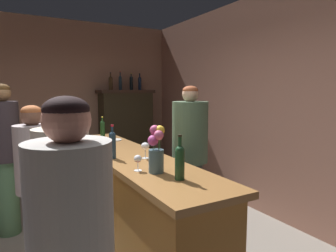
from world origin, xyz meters
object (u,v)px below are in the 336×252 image
object	(u,v)px
wine_bottle_malbec	(180,161)
display_bottle_midleft	(120,82)
display_bottle_center	(131,82)
wine_bottle_rose	(103,128)
display_bottle_left	(111,82)
patron_in_navy	(64,206)
patron_in_grey	(5,152)
wine_bottle_pinot	(112,143)
patron_near_entrance	(35,184)
wine_glass_front	(138,160)
display_cabinet	(126,131)
bar_counter	(129,203)
wine_glass_mid	(145,147)
flower_arrangement	(156,150)
display_bottle_midright	(140,83)
bartender	(190,157)
cheese_plate	(114,140)

from	to	relation	value
wine_bottle_malbec	display_bottle_midleft	size ratio (longest dim) A/B	0.92
display_bottle_center	wine_bottle_rose	bearing A→B (deg)	-124.05
display_bottle_left	wine_bottle_malbec	bearing A→B (deg)	-101.24
patron_in_navy	patron_in_grey	bearing A→B (deg)	62.77
wine_bottle_pinot	patron_near_entrance	xyz separation A→B (m)	(-0.65, 0.18, -0.33)
patron_near_entrance	wine_glass_front	bearing A→B (deg)	-19.99
display_cabinet	bar_counter	bearing A→B (deg)	-110.92
patron_in_navy	display_bottle_midleft	bearing A→B (deg)	24.49
display_cabinet	patron_near_entrance	size ratio (longest dim) A/B	1.09
wine_glass_mid	display_bottle_center	size ratio (longest dim) A/B	0.46
wine_bottle_malbec	flower_arrangement	size ratio (longest dim) A/B	0.89
display_bottle_midright	patron_near_entrance	size ratio (longest dim) A/B	0.21
patron_in_grey	display_cabinet	bearing A→B (deg)	88.24
display_bottle_midright	patron_in_navy	bearing A→B (deg)	-122.02
wine_glass_mid	patron_in_navy	world-z (taller)	patron_in_navy
patron_near_entrance	patron_in_navy	bearing A→B (deg)	-54.93
display_cabinet	wine_bottle_rose	xyz separation A→B (m)	(-0.94, -1.57, 0.29)
bar_counter	bartender	bearing A→B (deg)	-5.69
wine_glass_front	wine_bottle_malbec	bearing A→B (deg)	-64.94
cheese_plate	patron_near_entrance	distance (m)	1.26
display_cabinet	flower_arrangement	bearing A→B (deg)	-107.59
wine_glass_mid	flower_arrangement	size ratio (longest dim) A/B	0.41
wine_bottle_pinot	display_bottle_left	bearing A→B (deg)	71.63
patron_in_navy	display_bottle_left	bearing A→B (deg)	27.20
flower_arrangement	patron_near_entrance	xyz separation A→B (m)	(-0.79, 0.79, -0.37)
display_cabinet	display_bottle_left	xyz separation A→B (m)	(-0.29, 0.00, 0.94)
patron_in_grey	display_bottle_midleft	bearing A→B (deg)	89.63
display_bottle_center	bartender	bearing A→B (deg)	-99.21
wine_glass_front	display_bottle_midright	xyz separation A→B (m)	(1.47, 3.26, 0.69)
wine_bottle_rose	display_bottle_center	bearing A→B (deg)	55.95
patron_in_navy	bartender	xyz separation A→B (m)	(1.42, 0.55, 0.07)
wine_glass_front	flower_arrangement	world-z (taller)	flower_arrangement
patron_in_grey	bartender	distance (m)	2.08
wine_glass_front	patron_in_grey	size ratio (longest dim) A/B	0.07
cheese_plate	patron_in_grey	xyz separation A→B (m)	(-1.21, 0.23, -0.07)
wine_glass_mid	wine_bottle_pinot	bearing A→B (deg)	150.45
flower_arrangement	display_bottle_center	world-z (taller)	display_bottle_center
wine_bottle_rose	cheese_plate	size ratio (longest dim) A/B	1.53
patron_in_navy	wine_glass_front	bearing A→B (deg)	-39.57
wine_glass_mid	display_bottle_midright	xyz separation A→B (m)	(1.24, 2.91, 0.66)
wine_bottle_malbec	bar_counter	bearing A→B (deg)	90.00
patron_near_entrance	wine_glass_mid	bearing A→B (deg)	5.13
patron_in_grey	patron_near_entrance	xyz separation A→B (m)	(0.22, -0.99, -0.12)
display_cabinet	cheese_plate	world-z (taller)	display_cabinet
wine_bottle_pinot	bartender	size ratio (longest dim) A/B	0.18
display_bottle_midright	wine_bottle_rose	bearing A→B (deg)	-128.28
wine_glass_front	bartender	size ratio (longest dim) A/B	0.07
wine_glass_front	wine_glass_mid	size ratio (longest dim) A/B	0.84
display_bottle_center	bar_counter	bearing A→B (deg)	-113.19
flower_arrangement	bartender	size ratio (longest dim) A/B	0.21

